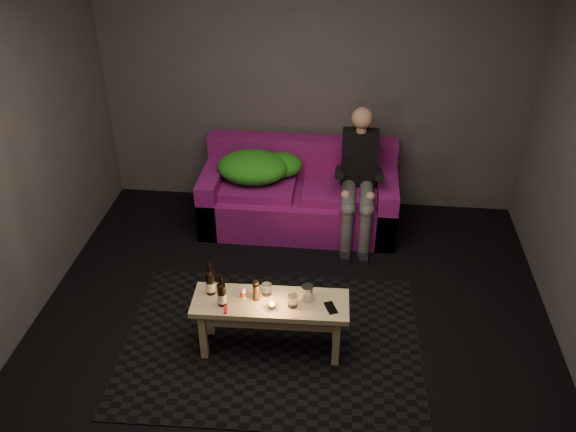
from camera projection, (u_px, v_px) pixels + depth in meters
The scene contains 17 objects.
floor at pixel (287, 357), 4.41m from camera, with size 4.50×4.50×0.00m, color black.
room at pixel (294, 121), 3.93m from camera, with size 4.50×4.50×4.50m.
rug at pixel (272, 343), 4.53m from camera, with size 2.19×1.60×0.01m, color black.
sofa at pixel (299, 197), 5.79m from camera, with size 1.80×0.81×0.78m.
green_blanket at pixel (258, 167), 5.66m from camera, with size 0.79×0.54×0.27m.
person at pixel (359, 175), 5.44m from camera, with size 0.32×0.75×1.20m.
coffee_table at pixel (271, 310), 4.29m from camera, with size 1.11×0.39×0.45m.
beer_bottle_a at pixel (210, 282), 4.27m from camera, with size 0.07×0.07×0.26m.
beer_bottle_b at pixel (222, 294), 4.17m from camera, with size 0.06×0.06×0.25m.
salt_shaker at pixel (243, 292), 4.26m from camera, with size 0.04×0.04×0.09m, color silver.
pepper_mill at pixel (256, 292), 4.23m from camera, with size 0.05×0.05×0.13m, color black.
tumbler_back at pixel (267, 289), 4.29m from camera, with size 0.07×0.07×0.08m, color white.
tealight at pixel (272, 305), 4.18m from camera, with size 0.06×0.06×0.04m.
tumbler_front at pixel (293, 301), 4.18m from camera, with size 0.07×0.07×0.09m, color white.
steel_cup at pixel (307, 293), 4.23m from camera, with size 0.09×0.09×0.12m, color #AEB0B5.
smartphone at pixel (331, 308), 4.19m from camera, with size 0.06×0.13×0.01m, color black.
red_lighter at pixel (225, 310), 4.16m from camera, with size 0.02×0.08×0.01m, color red.
Camera 1 is at (0.34, -3.16, 3.23)m, focal length 38.00 mm.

